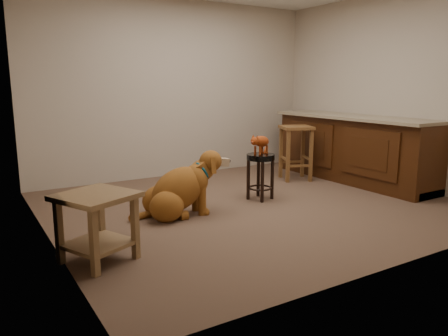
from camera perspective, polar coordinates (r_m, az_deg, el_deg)
floor at (r=5.12m, az=3.90°, el=-4.76°), size 4.50×4.00×0.01m
room_shell at (r=4.93m, az=4.16°, el=14.31°), size 4.54×4.04×2.62m
cabinet_run at (r=6.53m, az=16.47°, el=2.21°), size 0.70×2.56×0.94m
padded_stool at (r=5.27m, az=4.78°, el=0.08°), size 0.36×0.36×0.56m
wood_stool at (r=6.42m, az=9.34°, el=2.10°), size 0.55×0.55×0.78m
side_table at (r=3.58m, az=-16.26°, el=-6.16°), size 0.71×0.71×0.55m
golden_retriever at (r=4.65m, az=-5.88°, el=-2.97°), size 1.14×0.59×0.73m
tabby_kitten at (r=5.21m, az=4.77°, el=3.38°), size 0.39×0.26×0.27m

